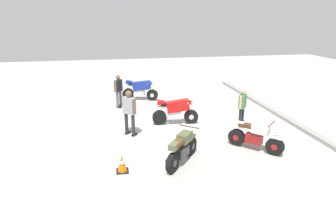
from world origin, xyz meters
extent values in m
plane|color=#ADAAA3|center=(0.00, 0.00, 0.00)|extent=(40.00, 40.00, 0.00)
cube|color=gray|center=(0.00, 4.60, 0.07)|extent=(14.00, 0.30, 0.15)
cylinder|color=black|center=(-3.83, -0.77, 0.30)|extent=(0.35, 0.62, 0.60)
cylinder|color=black|center=(-4.29, -2.04, 0.30)|extent=(0.41, 0.64, 0.60)
cylinder|color=silver|center=(-3.83, -0.77, 0.30)|extent=(0.24, 0.26, 0.21)
cylinder|color=silver|center=(-4.29, -2.04, 0.30)|extent=(0.24, 0.26, 0.21)
cube|color=silver|center=(-4.08, -1.45, 0.40)|extent=(0.45, 0.62, 0.32)
cube|color=navy|center=(-4.03, -1.31, 0.80)|extent=(0.67, 1.05, 0.57)
cone|color=navy|center=(-3.85, -0.82, 0.95)|extent=(0.44, 0.45, 0.39)
cube|color=black|center=(-4.16, -1.68, 0.87)|extent=(0.45, 0.65, 0.12)
cube|color=navy|center=(-4.26, -1.97, 0.95)|extent=(0.32, 0.40, 0.23)
cylinder|color=silver|center=(-4.17, -1.95, 0.77)|extent=(0.22, 0.40, 0.17)
cylinder|color=silver|center=(-4.32, -1.89, 0.77)|extent=(0.22, 0.40, 0.17)
cylinder|color=silver|center=(-3.90, -0.95, 0.97)|extent=(0.67, 0.27, 0.04)
sphere|color=silver|center=(-3.82, -0.74, 0.90)|extent=(0.16, 0.16, 0.16)
cylinder|color=black|center=(0.07, 0.36, 0.30)|extent=(0.22, 0.61, 0.60)
cylinder|color=black|center=(-0.07, -0.98, 0.30)|extent=(0.28, 0.62, 0.60)
cylinder|color=silver|center=(0.07, 0.36, 0.30)|extent=(0.20, 0.23, 0.21)
cylinder|color=silver|center=(-0.07, -0.98, 0.30)|extent=(0.20, 0.23, 0.21)
cube|color=silver|center=(-0.01, -0.36, 0.40)|extent=(0.34, 0.59, 0.32)
cube|color=red|center=(0.01, -0.21, 0.80)|extent=(0.46, 1.02, 0.57)
cone|color=red|center=(0.06, 0.31, 0.95)|extent=(0.37, 0.39, 0.39)
cube|color=black|center=(-0.03, -0.61, 0.87)|extent=(0.32, 0.62, 0.12)
cube|color=red|center=(-0.06, -0.91, 0.95)|extent=(0.25, 0.37, 0.23)
cylinder|color=silver|center=(0.02, -0.87, 0.77)|extent=(0.13, 0.40, 0.17)
cylinder|color=silver|center=(-0.14, -0.85, 0.77)|extent=(0.13, 0.40, 0.17)
cylinder|color=silver|center=(0.05, 0.17, 0.97)|extent=(0.70, 0.11, 0.04)
sphere|color=silver|center=(0.07, 0.38, 0.90)|extent=(0.16, 0.16, 0.16)
cylinder|color=black|center=(2.97, -0.42, 0.30)|extent=(0.57, 0.50, 0.60)
cylinder|color=black|center=(4.03, -1.26, 0.30)|extent=(0.57, 0.50, 0.60)
cylinder|color=#333333|center=(2.97, -0.42, 0.30)|extent=(0.28, 0.27, 0.21)
cylinder|color=#333333|center=(4.03, -1.26, 0.30)|extent=(0.28, 0.27, 0.21)
cube|color=#333333|center=(3.54, -0.87, 0.40)|extent=(0.61, 0.57, 0.32)
cube|color=#515B38|center=(3.38, -0.75, 0.80)|extent=(0.64, 0.60, 0.30)
cube|color=#515B38|center=(2.97, -0.42, 0.63)|extent=(0.44, 0.40, 0.08)
cube|color=brown|center=(3.73, -1.03, 0.82)|extent=(0.63, 0.58, 0.12)
cube|color=#515B38|center=(3.97, -1.22, 0.80)|extent=(0.39, 0.37, 0.18)
cylinder|color=#333333|center=(3.74, -1.26, 0.35)|extent=(0.50, 0.43, 0.16)
cylinder|color=#333333|center=(3.12, -0.54, 1.05)|extent=(0.46, 0.57, 0.04)
sphere|color=silver|center=(2.95, -0.41, 0.85)|extent=(0.16, 0.16, 0.16)
cylinder|color=black|center=(3.53, 2.29, 0.30)|extent=(0.55, 0.53, 0.60)
cylinder|color=black|center=(2.55, 1.36, 0.30)|extent=(0.55, 0.53, 0.60)
cylinder|color=maroon|center=(3.53, 2.29, 0.30)|extent=(0.28, 0.27, 0.21)
cylinder|color=maroon|center=(2.55, 1.36, 0.30)|extent=(0.28, 0.27, 0.21)
cube|color=maroon|center=(3.01, 1.79, 0.40)|extent=(0.60, 0.59, 0.32)
cube|color=white|center=(3.15, 1.93, 0.80)|extent=(0.63, 0.62, 0.30)
cube|color=white|center=(3.53, 2.29, 0.63)|extent=(0.43, 0.42, 0.08)
cube|color=#4C331E|center=(2.82, 1.62, 0.82)|extent=(0.62, 0.60, 0.12)
cube|color=white|center=(2.60, 1.41, 0.80)|extent=(0.38, 0.38, 0.18)
cylinder|color=maroon|center=(2.60, 1.64, 0.35)|extent=(0.48, 0.46, 0.16)
cylinder|color=maroon|center=(3.39, 2.15, 1.05)|extent=(0.51, 0.54, 0.04)
sphere|color=silver|center=(3.55, 2.30, 0.85)|extent=(0.16, 0.16, 0.16)
cylinder|color=#59595B|center=(-2.79, -2.65, 0.40)|extent=(0.18, 0.18, 0.81)
cube|color=black|center=(-2.76, -2.60, 0.04)|extent=(0.22, 0.27, 0.08)
cylinder|color=#59595B|center=(-3.07, -2.49, 0.40)|extent=(0.18, 0.18, 0.81)
cube|color=black|center=(-3.04, -2.44, 0.04)|extent=(0.22, 0.27, 0.08)
cube|color=black|center=(-2.93, -2.57, 1.09)|extent=(0.50, 0.42, 0.57)
cylinder|color=brown|center=(-2.70, -2.71, 1.11)|extent=(0.12, 0.12, 0.54)
cylinder|color=brown|center=(-3.16, -2.43, 1.11)|extent=(0.12, 0.12, 0.54)
sphere|color=brown|center=(-2.93, -2.57, 1.51)|extent=(0.22, 0.22, 0.22)
cylinder|color=#262628|center=(1.03, -2.17, 0.44)|extent=(0.18, 0.18, 0.88)
cube|color=black|center=(0.99, -2.13, 0.04)|extent=(0.25, 0.26, 0.08)
cylinder|color=#262628|center=(0.78, -2.41, 0.44)|extent=(0.18, 0.18, 0.88)
cube|color=black|center=(0.74, -2.37, 0.04)|extent=(0.25, 0.26, 0.08)
cube|color=#99999E|center=(0.91, -2.29, 1.19)|extent=(0.51, 0.50, 0.62)
cylinder|color=brown|center=(1.12, -2.09, 1.21)|extent=(0.13, 0.13, 0.59)
cylinder|color=brown|center=(0.70, -2.50, 1.21)|extent=(0.13, 0.13, 0.59)
sphere|color=brown|center=(0.91, -2.29, 1.65)|extent=(0.24, 0.24, 0.24)
cylinder|color=#262628|center=(0.64, 2.43, 0.39)|extent=(0.18, 0.18, 0.78)
cube|color=black|center=(0.60, 2.38, 0.04)|extent=(0.24, 0.26, 0.08)
cylinder|color=#262628|center=(0.87, 2.23, 0.39)|extent=(0.18, 0.18, 0.78)
cube|color=black|center=(0.83, 2.18, 0.04)|extent=(0.24, 0.26, 0.08)
cube|color=#4C7F4C|center=(0.75, 2.33, 1.06)|extent=(0.48, 0.45, 0.56)
cylinder|color=#D8AD8C|center=(0.55, 2.50, 1.08)|extent=(0.13, 0.13, 0.52)
cylinder|color=#D8AD8C|center=(0.96, 2.15, 1.08)|extent=(0.13, 0.13, 0.52)
sphere|color=#D8AD8C|center=(0.75, 2.33, 1.48)|extent=(0.21, 0.21, 0.21)
cube|color=black|center=(3.71, -2.72, 0.01)|extent=(0.36, 0.36, 0.03)
cone|color=orange|center=(3.71, -2.72, 0.28)|extent=(0.28, 0.28, 0.50)
cylinder|color=white|center=(3.71, -2.72, 0.32)|extent=(0.19, 0.19, 0.08)
camera|label=1|loc=(11.76, -2.87, 4.45)|focal=32.10mm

